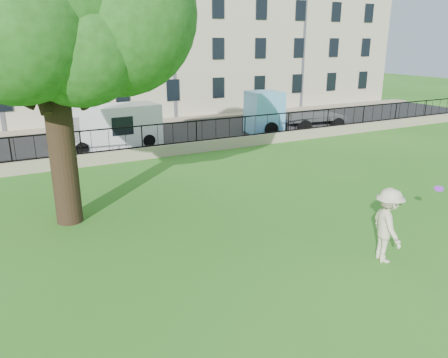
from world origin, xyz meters
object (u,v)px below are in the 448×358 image
frisbee (439,189)px  white_van (110,127)px  man (388,225)px  blue_truck (294,111)px

frisbee → white_van: size_ratio=0.05×
frisbee → white_van: 17.61m
frisbee → white_van: (-5.50, 16.72, -0.49)m
man → blue_truck: size_ratio=0.32×
man → white_van: white_van is taller
frisbee → man: bearing=-174.5°
white_van → blue_truck: 12.03m
man → white_van: size_ratio=0.37×
man → blue_truck: 18.15m
frisbee → blue_truck: size_ratio=0.04×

